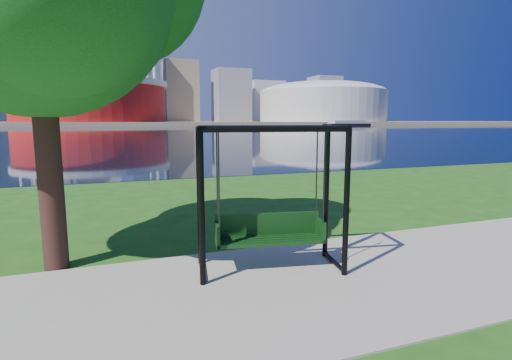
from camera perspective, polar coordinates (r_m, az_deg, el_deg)
ground at (r=6.79m, az=-1.91°, el=-14.20°), size 900.00×900.00×0.00m
path at (r=6.35m, az=-0.43°, el=-15.72°), size 120.00×4.00×0.03m
river at (r=108.00m, az=-19.37°, el=6.60°), size 900.00×180.00×0.02m
far_bank at (r=311.96m, az=-20.11°, el=7.65°), size 900.00×228.00×2.00m
stadium at (r=241.37m, az=-22.58°, el=10.58°), size 83.00×83.00×32.00m
arena at (r=277.48m, az=9.49°, el=11.08°), size 84.00×84.00×26.56m
skyline at (r=327.05m, az=-21.22°, el=13.74°), size 392.00×66.00×96.50m
swing at (r=6.92m, az=1.98°, el=-3.14°), size 2.63×1.51×2.54m
barge at (r=221.80m, az=12.88°, el=7.90°), size 28.79×12.13×2.79m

